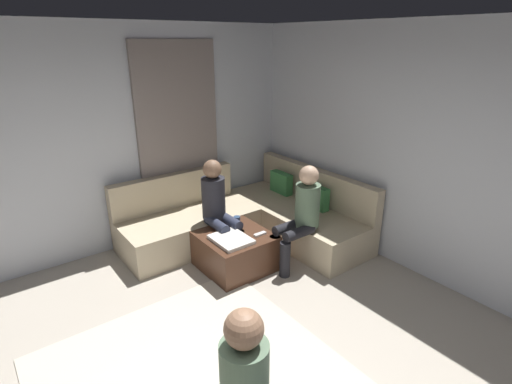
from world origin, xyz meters
The scene contains 10 objects.
wall_back centered at (0.00, 2.94, 1.35)m, with size 6.00×0.12×2.70m, color silver.
wall_left centered at (-2.94, 0.00, 1.35)m, with size 0.12×6.00×2.70m, color silver.
curtain_panel centered at (-2.84, 1.30, 1.25)m, with size 0.06×1.10×2.50m, color gray.
sectional_couch centered at (-2.08, 1.88, 0.28)m, with size 2.10×2.55×0.87m.
ottoman centered at (-1.59, 1.30, 0.21)m, with size 0.76×0.76×0.42m, color #4C2D1E.
folded_blanket centered at (-1.49, 1.18, 0.44)m, with size 0.44×0.36×0.04m, color white.
coffee_mug centered at (-1.81, 1.48, 0.47)m, with size 0.08×0.08×0.10m, color #334C72.
game_remote centered at (-1.41, 1.52, 0.43)m, with size 0.05×0.15×0.02m, color white.
person_on_couch_back centered at (-1.19, 1.93, 0.66)m, with size 0.30×0.60×1.20m.
person_on_couch_side centered at (-1.93, 1.30, 0.66)m, with size 0.60×0.30×1.20m.
Camera 1 is at (1.76, -0.95, 2.50)m, focal length 27.84 mm.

